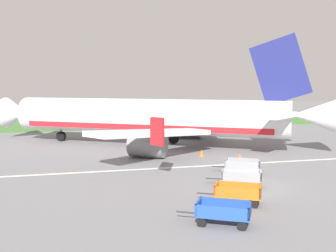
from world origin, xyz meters
name	(u,v)px	position (x,y,z in m)	size (l,w,h in m)	color
ground_plane	(251,187)	(0.00, 0.00, 0.00)	(220.00, 220.00, 0.00)	slate
grass_strip	(130,121)	(0.00, 48.21, 0.03)	(220.00, 28.00, 0.06)	#477A38
apron_stripe	(212,165)	(0.00, 7.08, 0.01)	(120.00, 0.36, 0.01)	silver
airplane	(154,117)	(-2.25, 18.41, 3.05)	(33.39, 28.02, 11.34)	silver
baggage_cart_nearest	(223,212)	(-4.42, -6.03, 0.60)	(3.45, 2.46, 1.07)	#234CB2
baggage_cart_second_in_row	(238,193)	(-2.37, -3.13, 0.60)	(3.44, 2.46, 1.07)	orange
baggage_cart_third_in_row	(241,177)	(-0.58, 0.28, 0.60)	(3.53, 2.34, 1.07)	gray
baggage_cart_fourth_in_row	(242,166)	(1.08, 3.67, 0.60)	(3.45, 2.46, 1.07)	gray
traffic_cone_near_plane	(240,158)	(2.80, 7.92, 0.36)	(0.55, 0.55, 0.72)	orange
traffic_cone_mid_apron	(201,153)	(0.56, 11.29, 0.29)	(0.44, 0.44, 0.57)	orange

